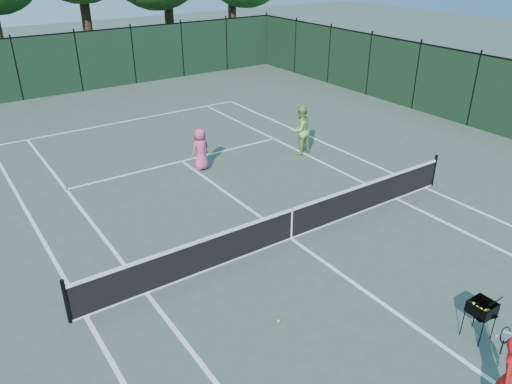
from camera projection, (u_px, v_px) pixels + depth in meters
ground at (291, 239)px, 13.29m from camera, size 90.00×90.00×0.00m
sideline_doubles_left at (86, 316)px, 10.51m from camera, size 0.10×23.77×0.01m
sideline_doubles_right at (425, 188)px, 16.06m from camera, size 0.10×23.77×0.01m
sideline_singles_left at (146, 293)px, 11.21m from camera, size 0.10×23.77×0.01m
sideline_singles_right at (396, 199)px, 15.37m from camera, size 0.10×23.77×0.01m
baseline_far at (126, 121)px, 22.07m from camera, size 10.97×0.10×0.01m
service_line_far at (182, 161)px, 18.01m from camera, size 8.23×0.10×0.01m
center_service_line at (291, 238)px, 13.29m from camera, size 0.10×12.80×0.01m
tennis_net at (291, 223)px, 13.08m from camera, size 11.69×0.09×1.06m
fence_far at (79, 63)px, 25.92m from camera, size 24.00×0.05×3.00m
coach at (510, 379)px, 7.95m from camera, size 0.87×0.70×1.62m
player_pink at (201, 149)px, 17.06m from camera, size 0.80×0.60×1.49m
player_green at (300, 130)px, 18.31m from camera, size 0.96×0.79×1.83m
ball_hopper at (482, 308)px, 9.65m from camera, size 0.55×0.55×0.86m
loose_ball_midcourt at (278, 321)px, 10.33m from camera, size 0.07×0.07×0.07m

